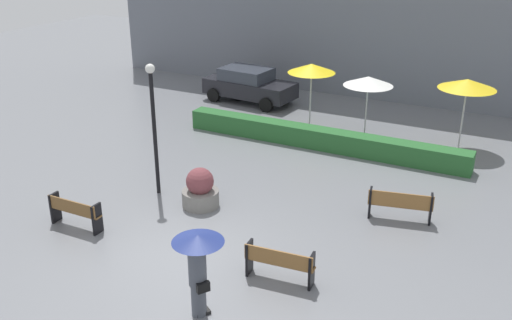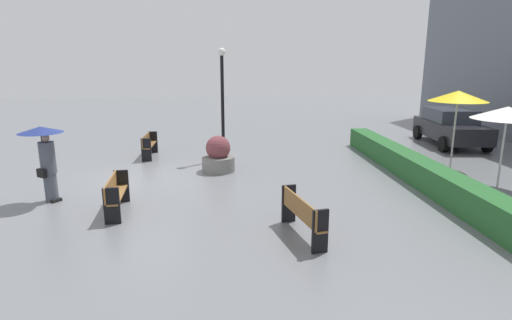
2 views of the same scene
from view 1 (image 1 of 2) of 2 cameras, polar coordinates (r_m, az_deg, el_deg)
name	(u,v)px [view 1 (image 1 of 2)]	position (r m, az deg, el deg)	size (l,w,h in m)	color
ground_plane	(185,252)	(14.85, -7.05, -9.06)	(60.00, 60.00, 0.00)	slate
bench_near_right	(279,262)	(13.43, 2.33, -10.06)	(1.67, 0.50, 0.85)	olive
bench_near_left	(74,211)	(16.36, -17.54, -4.82)	(1.62, 0.37, 0.86)	brown
bench_far_right	(400,204)	(16.46, 14.10, -4.21)	(1.78, 0.69, 0.87)	olive
pedestrian_with_umbrella	(198,261)	(11.95, -5.77, -9.95)	(1.07, 1.07, 1.98)	#4C515B
planter_pot	(200,190)	(16.86, -5.55, -2.98)	(1.08, 1.08, 1.19)	slate
lamp_post	(153,117)	(17.15, -10.12, 4.26)	(0.28, 0.28, 4.03)	black
patio_umbrella_yellow	(312,68)	(22.84, 5.53, 9.02)	(1.88, 1.88, 2.63)	silver
patio_umbrella_white	(368,81)	(22.36, 11.07, 7.67)	(1.89, 1.89, 2.34)	silver
patio_umbrella_yellow_far	(467,84)	(21.92, 20.21, 7.07)	(2.03, 2.03, 2.59)	silver
hedge_strip	(320,138)	(21.30, 6.39, 2.14)	(10.75, 0.70, 0.73)	#28602D
building_facade	(379,9)	(27.56, 12.09, 14.39)	(28.00, 1.20, 8.13)	slate
parked_car	(249,85)	(26.67, -0.70, 7.48)	(4.34, 2.27, 1.57)	black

